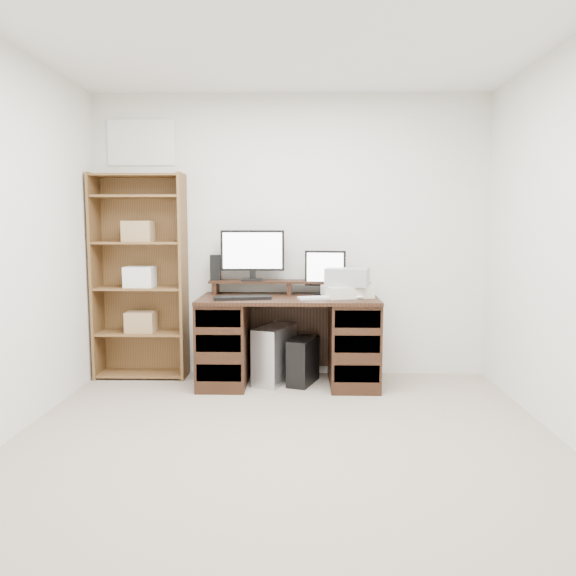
{
  "coord_description": "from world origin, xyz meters",
  "views": [
    {
      "loc": [
        0.1,
        -3.05,
        1.36
      ],
      "look_at": [
        -0.01,
        1.43,
        0.85
      ],
      "focal_mm": 35.0,
      "sensor_mm": 36.0,
      "label": 1
    }
  ],
  "objects_px": {
    "desk": "(289,339)",
    "printer": "(347,292)",
    "tower_black": "(303,361)",
    "tower_silver": "(275,354)",
    "monitor_wide": "(253,253)",
    "monitor_small": "(325,271)",
    "bookshelf": "(141,275)"
  },
  "relations": [
    {
      "from": "desk",
      "to": "monitor_wide",
      "type": "bearing_deg",
      "value": 149.55
    },
    {
      "from": "monitor_wide",
      "to": "printer",
      "type": "bearing_deg",
      "value": -13.65
    },
    {
      "from": "desk",
      "to": "monitor_small",
      "type": "height_order",
      "value": "monitor_small"
    },
    {
      "from": "monitor_wide",
      "to": "monitor_small",
      "type": "relative_size",
      "value": 1.44
    },
    {
      "from": "tower_silver",
      "to": "tower_black",
      "type": "distance_m",
      "value": 0.25
    },
    {
      "from": "bookshelf",
      "to": "tower_black",
      "type": "bearing_deg",
      "value": -8.04
    },
    {
      "from": "printer",
      "to": "tower_silver",
      "type": "distance_m",
      "value": 0.83
    },
    {
      "from": "desk",
      "to": "monitor_wide",
      "type": "height_order",
      "value": "monitor_wide"
    },
    {
      "from": "tower_silver",
      "to": "monitor_wide",
      "type": "bearing_deg",
      "value": 166.23
    },
    {
      "from": "monitor_wide",
      "to": "bookshelf",
      "type": "height_order",
      "value": "bookshelf"
    },
    {
      "from": "monitor_wide",
      "to": "tower_silver",
      "type": "relative_size",
      "value": 1.14
    },
    {
      "from": "tower_black",
      "to": "tower_silver",
      "type": "bearing_deg",
      "value": -169.18
    },
    {
      "from": "tower_silver",
      "to": "bookshelf",
      "type": "xyz_separation_m",
      "value": [
        -1.19,
        0.17,
        0.67
      ]
    },
    {
      "from": "monitor_small",
      "to": "bookshelf",
      "type": "relative_size",
      "value": 0.21
    },
    {
      "from": "monitor_small",
      "to": "printer",
      "type": "relative_size",
      "value": 1.01
    },
    {
      "from": "monitor_small",
      "to": "bookshelf",
      "type": "distance_m",
      "value": 1.63
    },
    {
      "from": "printer",
      "to": "desk",
      "type": "bearing_deg",
      "value": 163.78
    },
    {
      "from": "desk",
      "to": "monitor_small",
      "type": "relative_size",
      "value": 3.9
    },
    {
      "from": "monitor_small",
      "to": "tower_silver",
      "type": "xyz_separation_m",
      "value": [
        -0.43,
        -0.09,
        -0.72
      ]
    },
    {
      "from": "desk",
      "to": "printer",
      "type": "height_order",
      "value": "printer"
    },
    {
      "from": "monitor_wide",
      "to": "monitor_small",
      "type": "xyz_separation_m",
      "value": [
        0.63,
        -0.05,
        -0.16
      ]
    },
    {
      "from": "desk",
      "to": "tower_black",
      "type": "height_order",
      "value": "desk"
    },
    {
      "from": "desk",
      "to": "printer",
      "type": "xyz_separation_m",
      "value": [
        0.49,
        0.0,
        0.41
      ]
    },
    {
      "from": "desk",
      "to": "printer",
      "type": "bearing_deg",
      "value": 0.08
    },
    {
      "from": "monitor_small",
      "to": "tower_black",
      "type": "bearing_deg",
      "value": -136.52
    },
    {
      "from": "bookshelf",
      "to": "tower_silver",
      "type": "bearing_deg",
      "value": -7.96
    },
    {
      "from": "tower_silver",
      "to": "tower_black",
      "type": "height_order",
      "value": "tower_silver"
    },
    {
      "from": "tower_silver",
      "to": "monitor_small",
      "type": "bearing_deg",
      "value": 33.8
    },
    {
      "from": "monitor_wide",
      "to": "tower_silver",
      "type": "xyz_separation_m",
      "value": [
        0.2,
        -0.14,
        -0.87
      ]
    },
    {
      "from": "monitor_wide",
      "to": "tower_silver",
      "type": "height_order",
      "value": "monitor_wide"
    },
    {
      "from": "desk",
      "to": "monitor_small",
      "type": "distance_m",
      "value": 0.66
    },
    {
      "from": "monitor_small",
      "to": "tower_black",
      "type": "xyz_separation_m",
      "value": [
        -0.19,
        -0.13,
        -0.76
      ]
    }
  ]
}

